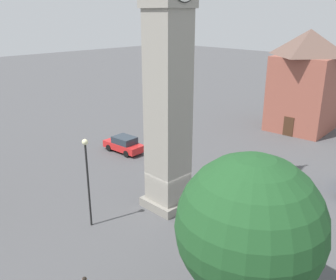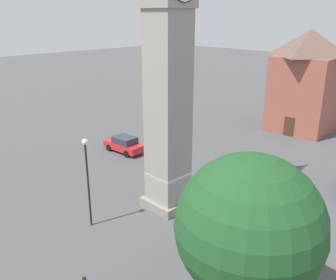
# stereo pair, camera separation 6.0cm
# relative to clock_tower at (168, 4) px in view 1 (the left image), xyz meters

# --- Properties ---
(ground_plane) EXTENTS (200.00, 200.00, 0.00)m
(ground_plane) POSITION_rel_clock_tower_xyz_m (-0.00, -0.00, -13.01)
(ground_plane) COLOR #4C4C4F
(clock_tower) EXTENTS (3.38, 3.38, 22.20)m
(clock_tower) POSITION_rel_clock_tower_xyz_m (0.00, 0.00, 0.00)
(clock_tower) COLOR gray
(clock_tower) RESTS_ON ground
(car_blue_kerb) EXTENTS (2.05, 4.24, 1.53)m
(car_blue_kerb) POSITION_rel_clock_tower_xyz_m (4.24, 10.21, -12.25)
(car_blue_kerb) COLOR red
(car_blue_kerb) RESTS_ON ground
(car_red_corner) EXTENTS (4.45, 3.30, 1.53)m
(car_red_corner) POSITION_rel_clock_tower_xyz_m (7.75, -3.64, -12.25)
(car_red_corner) COLOR black
(car_red_corner) RESTS_ON ground
(tree) EXTENTS (5.84, 5.84, 7.66)m
(tree) POSITION_rel_clock_tower_xyz_m (-4.85, -9.34, -8.28)
(tree) COLOR brown
(tree) RESTS_ON ground
(building_shop_left) EXTENTS (7.07, 6.92, 10.99)m
(building_shop_left) POSITION_rel_clock_tower_xyz_m (22.87, 1.76, -7.42)
(building_shop_left) COLOR #995142
(building_shop_left) RESTS_ON ground
(lamp_post) EXTENTS (0.36, 0.36, 5.69)m
(lamp_post) POSITION_rel_clock_tower_xyz_m (-5.15, 1.61, -9.27)
(lamp_post) COLOR black
(lamp_post) RESTS_ON ground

